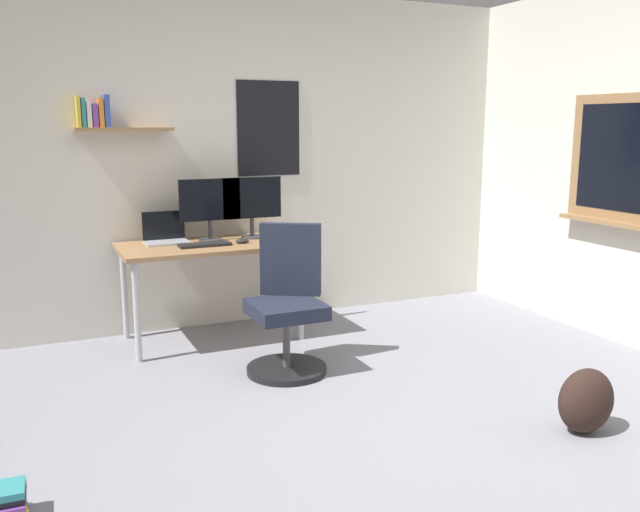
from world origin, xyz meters
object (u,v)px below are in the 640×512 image
object	(u,v)px
keyboard	(205,245)
backpack	(586,401)
desk	(211,253)
computer_mouse	(242,241)
monitor_primary	(210,205)
office_chair	(288,309)
monitor_secondary	(252,203)
coffee_mug	(283,233)
laptop	(166,236)

from	to	relation	value
keyboard	backpack	distance (m)	2.70
desk	computer_mouse	distance (m)	0.25
keyboard	computer_mouse	distance (m)	0.28
keyboard	monitor_primary	bearing A→B (deg)	63.32
monitor_primary	keyboard	size ratio (longest dim) A/B	1.25
office_chair	backpack	size ratio (longest dim) A/B	2.74
monitor_primary	monitor_secondary	bearing A→B (deg)	0.00
desk	coffee_mug	bearing A→B (deg)	-3.61
laptop	backpack	size ratio (longest dim) A/B	0.89
coffee_mug	monitor_primary	bearing A→B (deg)	164.44
desk	computer_mouse	bearing A→B (deg)	-21.61
desk	monitor_primary	world-z (taller)	monitor_primary
computer_mouse	coffee_mug	distance (m)	0.34
laptop	computer_mouse	xyz separation A→B (m)	(0.51, -0.24, -0.04)
desk	laptop	bearing A→B (deg)	151.70
desk	computer_mouse	size ratio (longest dim) A/B	12.59
monitor_secondary	coffee_mug	size ratio (longest dim) A/B	5.04
office_chair	laptop	size ratio (longest dim) A/B	3.06
computer_mouse	laptop	bearing A→B (deg)	154.43
monitor_primary	monitor_secondary	size ratio (longest dim) A/B	1.00
monitor_primary	computer_mouse	xyz separation A→B (m)	(0.18, -0.20, -0.25)
monitor_secondary	keyboard	bearing A→B (deg)	-155.34
monitor_primary	keyboard	world-z (taller)	monitor_primary
laptop	monitor_secondary	size ratio (longest dim) A/B	0.67
office_chair	monitor_primary	bearing A→B (deg)	104.88
office_chair	monitor_primary	size ratio (longest dim) A/B	2.05
office_chair	coffee_mug	distance (m)	0.91
coffee_mug	laptop	bearing A→B (deg)	167.16
computer_mouse	office_chair	bearing A→B (deg)	-84.94
monitor_secondary	coffee_mug	world-z (taller)	monitor_secondary
office_chair	backpack	xyz separation A→B (m)	(1.08, -1.49, -0.23)
keyboard	coffee_mug	distance (m)	0.62
desk	backpack	xyz separation A→B (m)	(1.36, -2.31, -0.48)
laptop	backpack	world-z (taller)	laptop
keyboard	computer_mouse	world-z (taller)	computer_mouse
monitor_secondary	backpack	size ratio (longest dim) A/B	1.34
laptop	office_chair	bearing A→B (deg)	-59.56
monitor_primary	computer_mouse	bearing A→B (deg)	-47.05
office_chair	monitor_secondary	xyz separation A→B (m)	(0.08, 0.93, 0.59)
desk	monitor_primary	size ratio (longest dim) A/B	2.82
desk	coffee_mug	size ratio (longest dim) A/B	14.23
coffee_mug	backpack	distance (m)	2.48
coffee_mug	desk	bearing A→B (deg)	176.39
monitor_primary	backpack	world-z (taller)	monitor_primary
coffee_mug	office_chair	bearing A→B (deg)	-109.35
desk	monitor_secondary	xyz separation A→B (m)	(0.36, 0.11, 0.34)
office_chair	computer_mouse	world-z (taller)	office_chair
backpack	monitor_secondary	bearing A→B (deg)	112.42
backpack	computer_mouse	bearing A→B (deg)	117.21
keyboard	desk	bearing A→B (deg)	52.40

